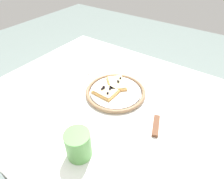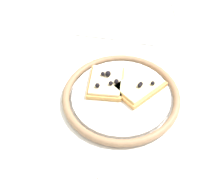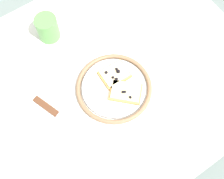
{
  "view_description": "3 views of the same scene",
  "coord_description": "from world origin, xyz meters",
  "px_view_note": "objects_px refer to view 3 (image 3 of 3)",
  "views": [
    {
      "loc": [
        0.36,
        -0.45,
        1.26
      ],
      "look_at": [
        0.03,
        0.02,
        0.8
      ],
      "focal_mm": 30.75,
      "sensor_mm": 36.0,
      "label": 1
    },
    {
      "loc": [
        0.44,
        0.06,
        1.25
      ],
      "look_at": [
        0.01,
        0.03,
        0.77
      ],
      "focal_mm": 49.61,
      "sensor_mm": 36.0,
      "label": 2
    },
    {
      "loc": [
        0.24,
        0.36,
        1.65
      ],
      "look_at": [
        0.04,
        0.06,
        0.78
      ],
      "focal_mm": 48.37,
      "sensor_mm": 36.0,
      "label": 3
    }
  ],
  "objects_px": {
    "pizza_slice_near": "(115,74)",
    "napkin": "(223,85)",
    "plate": "(114,88)",
    "pizza_slice_far": "(126,92)",
    "knife": "(54,112)",
    "cup": "(48,28)",
    "fork": "(158,54)",
    "dining_table": "(112,87)"
  },
  "relations": [
    {
      "from": "plate",
      "to": "pizza_slice_near",
      "type": "distance_m",
      "value": 0.04
    },
    {
      "from": "knife",
      "to": "pizza_slice_far",
      "type": "bearing_deg",
      "value": 161.35
    },
    {
      "from": "pizza_slice_far",
      "to": "cup",
      "type": "height_order",
      "value": "cup"
    },
    {
      "from": "pizza_slice_far",
      "to": "knife",
      "type": "distance_m",
      "value": 0.23
    },
    {
      "from": "knife",
      "to": "cup",
      "type": "bearing_deg",
      "value": -117.01
    },
    {
      "from": "dining_table",
      "to": "cup",
      "type": "bearing_deg",
      "value": -68.55
    },
    {
      "from": "plate",
      "to": "fork",
      "type": "xyz_separation_m",
      "value": [
        -0.19,
        -0.02,
        -0.01
      ]
    },
    {
      "from": "dining_table",
      "to": "pizza_slice_near",
      "type": "relative_size",
      "value": 10.2
    },
    {
      "from": "plate",
      "to": "pizza_slice_near",
      "type": "height_order",
      "value": "pizza_slice_near"
    },
    {
      "from": "knife",
      "to": "napkin",
      "type": "xyz_separation_m",
      "value": [
        -0.5,
        0.22,
        -0.0
      ]
    },
    {
      "from": "pizza_slice_far",
      "to": "cup",
      "type": "xyz_separation_m",
      "value": [
        0.09,
        -0.33,
        0.02
      ]
    },
    {
      "from": "knife",
      "to": "napkin",
      "type": "distance_m",
      "value": 0.55
    },
    {
      "from": "pizza_slice_near",
      "to": "napkin",
      "type": "bearing_deg",
      "value": 140.88
    },
    {
      "from": "plate",
      "to": "fork",
      "type": "distance_m",
      "value": 0.2
    },
    {
      "from": "fork",
      "to": "napkin",
      "type": "distance_m",
      "value": 0.23
    },
    {
      "from": "dining_table",
      "to": "pizza_slice_near",
      "type": "distance_m",
      "value": 0.13
    },
    {
      "from": "knife",
      "to": "cup",
      "type": "relative_size",
      "value": 2.57
    },
    {
      "from": "dining_table",
      "to": "plate",
      "type": "distance_m",
      "value": 0.13
    },
    {
      "from": "plate",
      "to": "pizza_slice_near",
      "type": "xyz_separation_m",
      "value": [
        -0.03,
        -0.03,
        0.01
      ]
    },
    {
      "from": "pizza_slice_near",
      "to": "pizza_slice_far",
      "type": "xyz_separation_m",
      "value": [
        0.01,
        0.07,
        -0.0
      ]
    },
    {
      "from": "pizza_slice_far",
      "to": "cup",
      "type": "distance_m",
      "value": 0.34
    },
    {
      "from": "cup",
      "to": "napkin",
      "type": "distance_m",
      "value": 0.6
    },
    {
      "from": "fork",
      "to": "cup",
      "type": "bearing_deg",
      "value": -45.37
    },
    {
      "from": "dining_table",
      "to": "plate",
      "type": "height_order",
      "value": "plate"
    },
    {
      "from": "knife",
      "to": "napkin",
      "type": "height_order",
      "value": "knife"
    },
    {
      "from": "plate",
      "to": "pizza_slice_far",
      "type": "height_order",
      "value": "pizza_slice_far"
    },
    {
      "from": "dining_table",
      "to": "pizza_slice_near",
      "type": "height_order",
      "value": "pizza_slice_near"
    },
    {
      "from": "dining_table",
      "to": "cup",
      "type": "height_order",
      "value": "cup"
    },
    {
      "from": "dining_table",
      "to": "knife",
      "type": "distance_m",
      "value": 0.25
    },
    {
      "from": "fork",
      "to": "napkin",
      "type": "relative_size",
      "value": 1.37
    },
    {
      "from": "cup",
      "to": "dining_table",
      "type": "bearing_deg",
      "value": 111.45
    },
    {
      "from": "plate",
      "to": "cup",
      "type": "height_order",
      "value": "cup"
    },
    {
      "from": "pizza_slice_far",
      "to": "knife",
      "type": "height_order",
      "value": "pizza_slice_far"
    },
    {
      "from": "fork",
      "to": "cup",
      "type": "xyz_separation_m",
      "value": [
        0.26,
        -0.27,
        0.04
      ]
    },
    {
      "from": "pizza_slice_far",
      "to": "fork",
      "type": "height_order",
      "value": "pizza_slice_far"
    },
    {
      "from": "fork",
      "to": "napkin",
      "type": "bearing_deg",
      "value": 116.31
    },
    {
      "from": "napkin",
      "to": "knife",
      "type": "bearing_deg",
      "value": -24.32
    },
    {
      "from": "dining_table",
      "to": "cup",
      "type": "distance_m",
      "value": 0.3
    },
    {
      "from": "cup",
      "to": "napkin",
      "type": "bearing_deg",
      "value": 127.61
    },
    {
      "from": "dining_table",
      "to": "fork",
      "type": "xyz_separation_m",
      "value": [
        -0.17,
        0.03,
        0.11
      ]
    },
    {
      "from": "dining_table",
      "to": "pizza_slice_far",
      "type": "height_order",
      "value": "pizza_slice_far"
    },
    {
      "from": "pizza_slice_near",
      "to": "napkin",
      "type": "relative_size",
      "value": 0.62
    }
  ]
}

